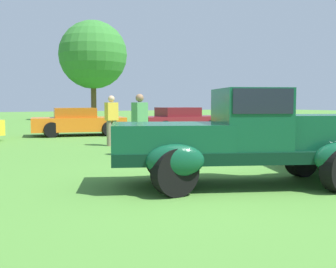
# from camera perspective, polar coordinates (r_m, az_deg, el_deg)

# --- Properties ---
(ground_plane) EXTENTS (120.00, 120.00, 0.00)m
(ground_plane) POSITION_cam_1_polar(r_m,az_deg,el_deg) (7.22, 7.46, -7.24)
(ground_plane) COLOR #4C8433
(feature_pickup_truck) EXTENTS (4.72, 3.22, 1.70)m
(feature_pickup_truck) POSITION_cam_1_polar(r_m,az_deg,el_deg) (7.23, 10.72, -0.30)
(feature_pickup_truck) COLOR black
(feature_pickup_truck) RESTS_ON ground_plane
(show_car_orange) EXTENTS (4.28, 2.56, 1.22)m
(show_car_orange) POSITION_cam_1_polar(r_m,az_deg,el_deg) (18.30, -12.52, 1.66)
(show_car_orange) COLOR orange
(show_car_orange) RESTS_ON ground_plane
(show_car_burgundy) EXTENTS (4.26, 1.98, 1.22)m
(show_car_burgundy) POSITION_cam_1_polar(r_m,az_deg,el_deg) (19.54, 1.77, 1.94)
(show_car_burgundy) COLOR maroon
(show_car_burgundy) RESTS_ON ground_plane
(spectator_between_cars) EXTENTS (0.45, 0.34, 1.69)m
(spectator_between_cars) POSITION_cam_1_polar(r_m,az_deg,el_deg) (11.05, -3.99, 1.62)
(spectator_between_cars) COLOR #383838
(spectator_between_cars) RESTS_ON ground_plane
(spectator_by_row) EXTENTS (0.43, 0.29, 1.69)m
(spectator_by_row) POSITION_cam_1_polar(r_m,az_deg,el_deg) (13.74, -7.94, 2.14)
(spectator_by_row) COLOR #7F7056
(spectator_by_row) RESTS_ON ground_plane
(treeline_center) EXTENTS (5.56, 5.56, 8.14)m
(treeline_center) POSITION_cam_1_polar(r_m,az_deg,el_deg) (34.44, -10.48, 10.87)
(treeline_center) COLOR brown
(treeline_center) RESTS_ON ground_plane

